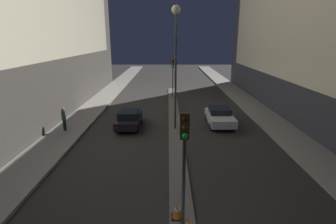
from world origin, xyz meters
name	(u,v)px	position (x,y,z in m)	size (l,w,h in m)	color
median_strip	(175,122)	(0.00, 16.07, 0.05)	(1.01, 30.13, 0.11)	#66605B
traffic_light_near	(184,146)	(0.00, 3.10, 3.36)	(0.32, 0.42, 4.43)	#383838
traffic_light_mid	(173,70)	(0.00, 25.45, 3.36)	(0.32, 0.42, 4.43)	#383838
street_lamp	(176,40)	(0.00, 14.17, 6.75)	(0.63, 0.63, 9.03)	#383838
traffic_cone_far	(177,211)	(-0.20, 3.60, 0.41)	(0.47, 0.47, 0.62)	black
car_left_lane	(129,118)	(-3.68, 14.83, 0.72)	(1.74, 4.22, 1.41)	black
car_right_lane	(220,116)	(3.68, 15.33, 0.73)	(1.93, 4.05, 1.41)	silver
pedestrian_on_left_sidewalk	(64,118)	(-8.36, 13.53, 1.13)	(0.33, 0.33, 1.78)	black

